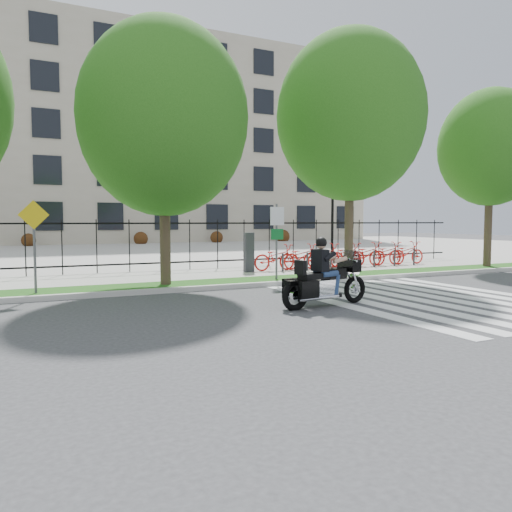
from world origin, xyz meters
name	(u,v)px	position (x,y,z in m)	size (l,w,h in m)	color
ground	(268,313)	(0.00, 0.00, 0.00)	(120.00, 120.00, 0.00)	#353437
curb	(206,288)	(0.00, 4.10, 0.07)	(60.00, 0.20, 0.15)	beige
grass_verge	(196,285)	(0.00, 4.95, 0.07)	(60.00, 1.50, 0.15)	#1A5816
sidewalk	(174,277)	(0.00, 7.45, 0.07)	(60.00, 3.50, 0.15)	#AEACA3
plaza	(99,251)	(0.00, 25.00, 0.05)	(80.00, 34.00, 0.10)	#AEACA3
crosswalk_stripes	(427,298)	(4.83, 0.00, 0.01)	(5.70, 8.00, 0.01)	silver
iron_fence	(160,245)	(0.00, 9.20, 1.15)	(30.00, 0.06, 2.00)	black
office_building	(67,144)	(0.00, 44.92, 9.97)	(60.00, 21.90, 20.15)	#A49984
lamp_post_right	(333,200)	(10.00, 12.00, 3.21)	(1.06, 0.70, 4.25)	black
street_tree_1	(164,119)	(-0.98, 4.95, 5.16)	(5.11, 5.11, 7.95)	#3C2D20
street_tree_2	(350,116)	(5.87, 4.95, 5.85)	(5.31, 5.31, 8.76)	#3C2D20
street_tree_3	(491,148)	(13.16, 4.95, 5.19)	(4.31, 4.31, 7.53)	#3C2D20
bike_share_station	(345,255)	(7.33, 7.20, 0.67)	(8.95, 0.88, 1.50)	#2D2D33
sign_pole_regulatory	(277,232)	(2.69, 4.58, 1.74)	(0.50, 0.09, 2.50)	#59595B
sign_pole_warning	(34,234)	(-4.65, 4.58, 1.74)	(0.78, 0.09, 2.49)	#59595B
motorcycle_rider	(326,279)	(1.67, 0.18, 0.68)	(2.65, 0.93, 2.05)	black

